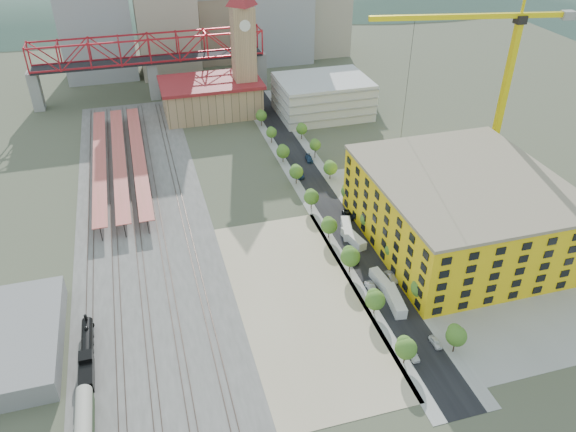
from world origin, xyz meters
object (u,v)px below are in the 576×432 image
object	(u,v)px
site_trailer_d	(347,229)
coach	(84,431)
tower_crane	(497,68)
site_trailer_c	(353,239)
locomotive	(87,351)
site_trailer_a	(395,301)
car_0	(413,354)
construction_building	(460,210)
site_trailer_b	(382,282)
clock_tower	(243,38)

from	to	relation	value
site_trailer_d	coach	bearing A→B (deg)	-129.75
tower_crane	site_trailer_c	distance (m)	61.89
locomotive	tower_crane	distance (m)	125.57
site_trailer_a	tower_crane	bearing A→B (deg)	50.17
locomotive	car_0	bearing A→B (deg)	-15.77
construction_building	coach	size ratio (longest dim) A/B	3.04
tower_crane	site_trailer_c	world-z (taller)	tower_crane
site_trailer_c	car_0	world-z (taller)	site_trailer_c
site_trailer_a	construction_building	bearing A→B (deg)	42.77
tower_crane	site_trailer_a	size ratio (longest dim) A/B	6.04
coach	site_trailer_b	xyz separation A→B (m)	(66.00, 24.37, -1.60)
locomotive	site_trailer_c	world-z (taller)	locomotive
tower_crane	locomotive	bearing A→B (deg)	-159.68
site_trailer_b	site_trailer_d	world-z (taller)	site_trailer_d
coach	tower_crane	size ratio (longest dim) A/B	0.29
clock_tower	locomotive	xyz separation A→B (m)	(-58.00, -116.20, -26.83)
car_0	coach	bearing A→B (deg)	-174.32
site_trailer_c	site_trailer_b	bearing A→B (deg)	-101.94
site_trailer_a	coach	bearing A→B (deg)	-158.39
construction_building	site_trailer_d	bearing A→B (deg)	156.87
tower_crane	car_0	xyz separation A→B (m)	(-50.30, -59.75, -35.33)
locomotive	coach	size ratio (longest dim) A/B	1.20
clock_tower	site_trailer_b	bearing A→B (deg)	-85.91
site_trailer_a	site_trailer_d	world-z (taller)	site_trailer_a
site_trailer_a	car_0	world-z (taller)	site_trailer_a
coach	car_0	size ratio (longest dim) A/B	3.94
clock_tower	site_trailer_a	bearing A→B (deg)	-86.15
site_trailer_b	car_0	distance (m)	22.37
site_trailer_d	site_trailer_c	bearing A→B (deg)	-75.37
construction_building	locomotive	size ratio (longest dim) A/B	2.53
locomotive	site_trailer_a	world-z (taller)	locomotive
locomotive	site_trailer_d	world-z (taller)	locomotive
site_trailer_b	site_trailer_a	bearing A→B (deg)	-95.48
coach	tower_crane	distance (m)	133.35
site_trailer_a	site_trailer_d	distance (m)	29.93
site_trailer_d	car_0	xyz separation A→B (m)	(-3.00, -45.10, -0.50)
locomotive	coach	xyz separation A→B (m)	(-0.00, -19.99, 0.92)
clock_tower	site_trailer_d	size ratio (longest dim) A/B	5.84
tower_crane	site_trailer_a	distance (m)	73.70
construction_building	coach	xyz separation A→B (m)	(-92.00, -36.19, -6.63)
locomotive	car_0	world-z (taller)	locomotive
coach	locomotive	bearing A→B (deg)	90.00
clock_tower	site_trailer_d	xyz separation A→B (m)	(8.00, -88.89, -27.48)
construction_building	locomotive	bearing A→B (deg)	-170.01
coach	site_trailer_a	xyz separation A→B (m)	(66.00, 17.37, -1.46)
clock_tower	car_0	bearing A→B (deg)	-87.86
site_trailer_c	car_0	size ratio (longest dim) A/B	2.09
construction_building	site_trailer_c	xyz separation A→B (m)	(-26.00, 6.31, -8.20)
coach	car_0	distance (m)	63.07
car_0	site_trailer_d	bearing A→B (deg)	89.87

